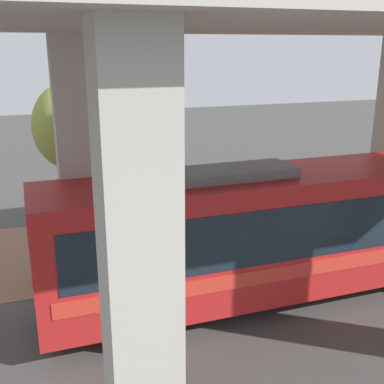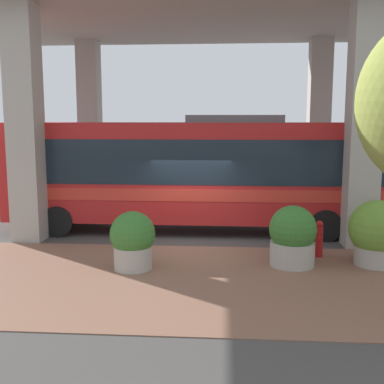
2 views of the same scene
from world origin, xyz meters
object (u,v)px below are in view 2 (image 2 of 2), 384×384
Objects in this scene: planter_back at (293,237)px; planter_front at (377,233)px; bus at (196,169)px; fire_hydrant at (319,239)px; planter_middle at (133,240)px.

planter_front is at bearing -84.82° from planter_back.
bus is 4.85m from planter_back.
bus is at bearing 49.99° from fire_hydrant.
bus is 7.94× the size of planter_back.
bus reaches higher than planter_back.
planter_front is 1.08× the size of planter_back.
bus is 7.33× the size of planter_front.
planter_front reaches higher than fire_hydrant.
fire_hydrant is 0.69× the size of planter_middle.
fire_hydrant is 0.65× the size of planter_back.
planter_front is at bearing -115.08° from fire_hydrant.
fire_hydrant is 1.51m from planter_front.
bus is 12.20× the size of fire_hydrant.
fire_hydrant is (-2.97, -3.54, -1.58)m from bus.
fire_hydrant is at bearing -73.64° from planter_middle.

